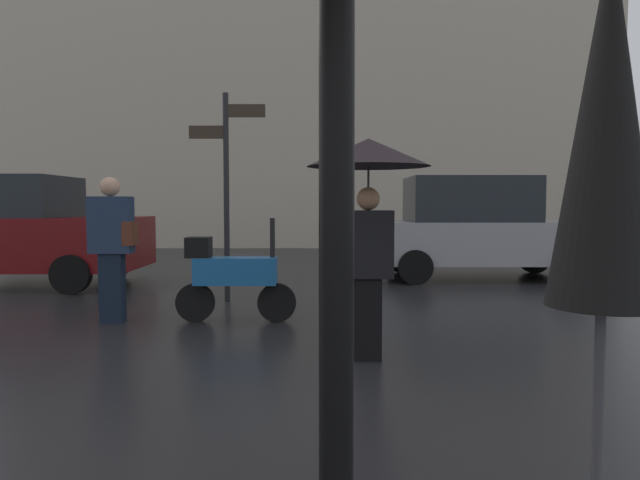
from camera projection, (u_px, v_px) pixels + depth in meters
folded_patio_umbrella_far at (608, 148)px, 1.94m from camera, size 0.43×0.43×2.31m
pedestrian_with_umbrella at (370, 179)px, 5.08m from camera, size 1.09×1.09×1.98m
pedestrian_with_bag at (114, 241)px, 6.77m from camera, size 0.53×0.24×1.72m
parked_scooter at (234, 275)px, 6.83m from camera, size 1.43×0.32×1.23m
parked_car_left at (478, 228)px, 10.80m from camera, size 4.14×1.85×1.91m
parked_car_right at (5, 230)px, 9.85m from camera, size 4.56×2.05×1.87m
street_signpost at (229, 176)px, 8.20m from camera, size 1.08×0.08×2.97m
building_block at (311, 10)px, 19.13m from camera, size 19.82×2.68×15.66m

